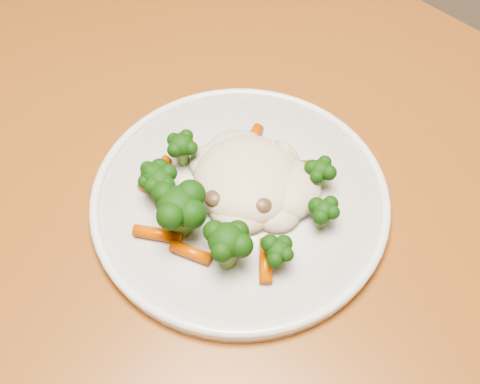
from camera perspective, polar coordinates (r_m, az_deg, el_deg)
The scene contains 3 objects.
dining_table at distance 0.68m, azimuth -3.14°, elevation -5.99°, with size 1.44×1.09×0.75m.
plate at distance 0.61m, azimuth 0.00°, elevation -0.75°, with size 0.30×0.30×0.01m, color silver.
meal at distance 0.58m, azimuth -1.24°, elevation 0.08°, with size 0.19×0.18×0.06m.
Camera 1 is at (0.20, -0.02, 1.25)m, focal length 45.00 mm.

